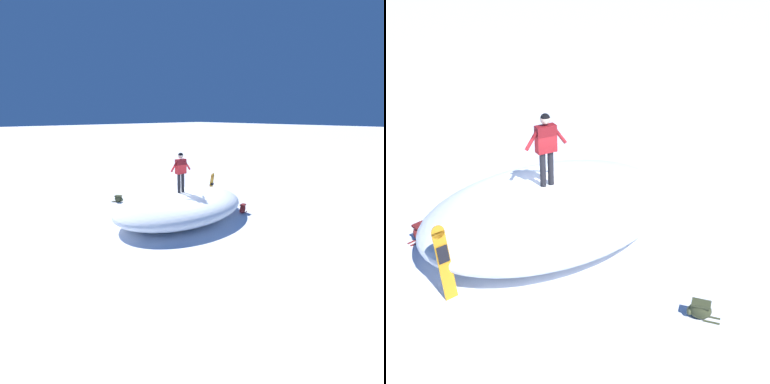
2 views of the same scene
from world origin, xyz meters
TOP-DOWN VIEW (x-y plane):
  - ground at (0.00, 0.00)m, footprint 240.00×240.00m
  - snow_mound at (-0.38, -0.12)m, footprint 4.52×6.48m
  - snowboarder_standing at (-0.31, -0.11)m, footprint 0.27×1.05m
  - snowboard_primary_upright at (-1.26, 2.86)m, footprint 0.28×0.30m
  - backpack_near at (-4.64, -0.81)m, footprint 0.62×0.53m
  - backpack_far at (1.07, 2.59)m, footprint 0.31×0.59m

SIDE VIEW (x-z plane):
  - ground at x=0.00m, z-range 0.00..0.00m
  - backpack_near at x=-4.64m, z-range 0.01..0.38m
  - backpack_far at x=1.07m, z-range 0.00..0.46m
  - snow_mound at x=-0.38m, z-range 0.00..1.26m
  - snowboard_primary_upright at x=-1.26m, z-range 0.03..1.63m
  - snowboarder_standing at x=-0.31m, z-range 1.44..3.20m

